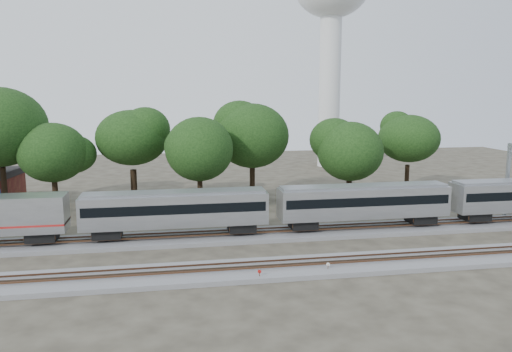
% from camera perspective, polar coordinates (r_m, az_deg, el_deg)
% --- Properties ---
extents(ground, '(160.00, 160.00, 0.00)m').
position_cam_1_polar(ground, '(44.86, -4.13, -9.36)').
color(ground, '#383328').
rests_on(ground, ground).
extents(track_far, '(160.00, 5.00, 0.73)m').
position_cam_1_polar(track_far, '(50.49, -4.84, -6.97)').
color(track_far, slate).
rests_on(track_far, ground).
extents(track_near, '(160.00, 5.00, 0.73)m').
position_cam_1_polar(track_near, '(41.04, -3.54, -10.88)').
color(track_near, slate).
rests_on(track_near, ground).
extents(train, '(113.21, 3.24, 4.77)m').
position_cam_1_polar(train, '(57.82, 21.32, -2.32)').
color(train, silver).
rests_on(train, ground).
extents(switch_stand_red, '(0.28, 0.14, 0.91)m').
position_cam_1_polar(switch_stand_red, '(39.48, 0.40, -11.12)').
color(switch_stand_red, '#512D19').
rests_on(switch_stand_red, ground).
extents(switch_stand_white, '(0.28, 0.14, 0.91)m').
position_cam_1_polar(switch_stand_white, '(41.45, 8.24, -10.20)').
color(switch_stand_white, '#512D19').
rests_on(switch_stand_white, ground).
extents(switch_lever, '(0.57, 0.45, 0.30)m').
position_cam_1_polar(switch_lever, '(41.14, 7.79, -10.98)').
color(switch_lever, '#512D19').
rests_on(switch_lever, ground).
extents(water_tower, '(14.80, 14.80, 40.98)m').
position_cam_1_polar(water_tower, '(101.27, 8.62, 18.41)').
color(water_tower, silver).
rests_on(water_tower, ground).
extents(tree_2, '(7.59, 7.59, 10.70)m').
position_cam_1_polar(tree_2, '(64.10, -22.22, 2.48)').
color(tree_2, black).
rests_on(tree_2, ground).
extents(tree_3, '(9.02, 9.02, 12.72)m').
position_cam_1_polar(tree_3, '(65.14, -13.99, 4.26)').
color(tree_3, black).
rests_on(tree_3, ground).
extents(tree_4, '(8.03, 8.03, 11.33)m').
position_cam_1_polar(tree_4, '(59.40, -6.50, 3.05)').
color(tree_4, black).
rests_on(tree_4, ground).
extents(tree_5, '(9.04, 9.04, 12.74)m').
position_cam_1_polar(tree_5, '(65.78, -0.43, 4.60)').
color(tree_5, black).
rests_on(tree_5, ground).
extents(tree_6, '(7.16, 7.16, 10.09)m').
position_cam_1_polar(tree_6, '(65.43, 10.69, 2.77)').
color(tree_6, black).
rests_on(tree_6, ground).
extents(tree_7, '(8.25, 8.25, 11.63)m').
position_cam_1_polar(tree_7, '(73.64, 17.06, 4.10)').
color(tree_7, black).
rests_on(tree_7, ground).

